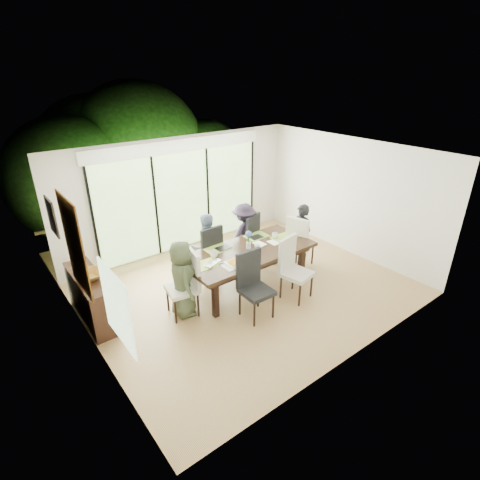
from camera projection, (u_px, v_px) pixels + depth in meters
floor at (248, 289)px, 7.58m from camera, size 6.00×5.00×0.01m
ceiling at (249, 155)px, 6.44m from camera, size 6.00×5.00×0.01m
wall_back at (182, 194)px, 8.81m from camera, size 6.00×0.02×2.70m
wall_front at (361, 284)px, 5.21m from camera, size 6.00×0.02×2.70m
wall_left at (84, 278)px, 5.34m from camera, size 0.02×5.00×2.70m
wall_right at (349, 197)px, 8.67m from camera, size 0.02×5.00×2.70m
glass_doors at (183, 201)px, 8.85m from camera, size 4.20×0.02×2.30m
blinds_header at (179, 145)px, 8.29m from camera, size 4.40×0.06×0.28m
mullion_a at (93, 222)px, 7.68m from camera, size 0.05×0.04×2.30m
mullion_b at (156, 207)px, 8.45m from camera, size 0.05×0.04×2.30m
mullion_c at (208, 195)px, 9.23m from camera, size 0.05×0.04×2.30m
mullion_d at (252, 185)px, 10.00m from camera, size 0.05×0.04×2.30m
side_window at (117, 307)px, 4.44m from camera, size 0.02×0.90×1.00m
deck at (169, 236)px, 10.04m from camera, size 6.00×1.80×0.10m
rail_top at (153, 207)px, 10.36m from camera, size 6.00×0.08×0.06m
foliage_left at (69, 179)px, 9.71m from camera, size 3.20×3.20×3.20m
foliage_mid at (138, 150)px, 11.20m from camera, size 4.00×4.00×4.00m
foliage_right at (204, 165)px, 11.85m from camera, size 2.80×2.80×2.80m
foliage_far at (97, 157)px, 11.23m from camera, size 3.60×3.60×3.60m
table_top at (248, 251)px, 7.32m from camera, size 2.67×1.23×0.07m
table_apron at (248, 256)px, 7.37m from camera, size 2.45×1.00×0.11m
table_leg_fl at (215, 298)px, 6.59m from camera, size 0.10×0.10×0.77m
table_leg_fr at (301, 262)px, 7.79m from camera, size 0.10×0.10×0.77m
table_leg_bl at (190, 278)px, 7.21m from camera, size 0.10×0.10×0.77m
table_leg_br at (273, 248)px, 8.41m from camera, size 0.10×0.10×0.77m
chair_left_end at (181, 284)px, 6.57m from camera, size 0.59×0.59×1.23m
chair_right_end at (301, 240)px, 8.23m from camera, size 0.65×0.65×1.23m
chair_far_left at (205, 251)px, 7.77m from camera, size 0.54×0.54×1.23m
chair_far_right at (243, 239)px, 8.32m from camera, size 0.66×0.66×1.23m
chair_near_left at (257, 287)px, 6.50m from camera, size 0.52×0.52×1.23m
chair_near_right at (297, 270)px, 7.06m from camera, size 0.61×0.61×1.23m
person_left_end at (182, 279)px, 6.54m from camera, size 0.58×0.75×1.44m
person_right_end at (301, 236)px, 8.18m from camera, size 0.44×0.68×1.44m
person_far_left at (206, 247)px, 7.71m from camera, size 0.72×0.51×1.44m
person_far_right at (244, 235)px, 8.26m from camera, size 0.70×0.47×1.44m
placemat_left at (207, 264)px, 6.78m from camera, size 0.49×0.36×0.01m
placemat_right at (283, 237)px, 7.83m from camera, size 0.49×0.36×0.01m
placemat_far_l at (217, 249)px, 7.35m from camera, size 0.49×0.36×0.01m
placemat_far_r at (256, 236)px, 7.90m from camera, size 0.49×0.36×0.01m
placemat_paper at (235, 264)px, 6.79m from camera, size 0.49×0.36×0.01m
tablet_far_l at (223, 248)px, 7.36m from camera, size 0.29×0.20×0.01m
tablet_far_r at (256, 237)px, 7.83m from camera, size 0.27×0.19×0.01m
papers at (276, 241)px, 7.66m from camera, size 0.33×0.25×0.00m
platter_base at (235, 263)px, 6.78m from camera, size 0.29×0.29×0.03m
platter_snacks at (235, 262)px, 6.77m from camera, size 0.22×0.22×0.02m
vase at (248, 245)px, 7.35m from camera, size 0.09×0.09×0.13m
hyacinth_stems at (249, 239)px, 7.29m from camera, size 0.04×0.04×0.18m
hyacinth_blooms at (249, 234)px, 7.24m from camera, size 0.12×0.12×0.12m
laptop at (215, 264)px, 6.76m from camera, size 0.43×0.35×0.03m
cup_a at (214, 255)px, 7.01m from camera, size 0.20×0.20×0.11m
cup_b at (257, 247)px, 7.30m from camera, size 0.14×0.14×0.10m
cup_c at (275, 235)px, 7.80m from camera, size 0.17×0.17×0.11m
book at (256, 245)px, 7.48m from camera, size 0.20×0.26×0.02m
sideboard at (92, 297)px, 6.53m from camera, size 0.43×1.53×0.86m
bowl at (89, 276)px, 6.26m from camera, size 0.45×0.45×0.11m
candlestick_base at (81, 267)px, 6.59m from camera, size 0.10×0.10×0.04m
candlestick_shaft at (75, 236)px, 6.34m from camera, size 0.02×0.02×1.19m
candlestick_pan at (68, 203)px, 6.09m from camera, size 0.10×0.10×0.03m
candle at (67, 200)px, 6.06m from camera, size 0.03×0.03×0.10m
tapestry at (74, 246)px, 5.51m from camera, size 0.02×1.00×1.50m
art_frame at (52, 217)px, 6.42m from camera, size 0.03×0.55×0.65m
art_canvas at (53, 217)px, 6.43m from camera, size 0.01×0.45×0.55m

